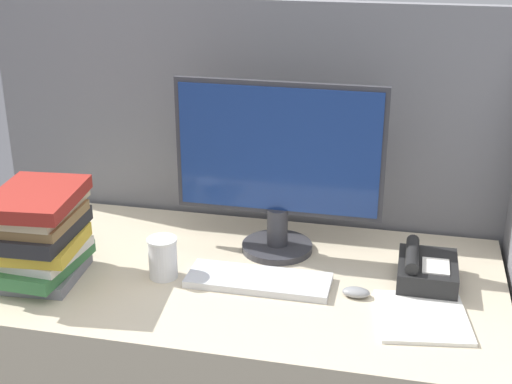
% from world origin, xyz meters
% --- Properties ---
extents(cubicle_panel_rear, '(1.86, 0.04, 1.46)m').
position_xyz_m(cubicle_panel_rear, '(0.00, 0.81, 0.73)').
color(cubicle_panel_rear, slate).
rests_on(cubicle_panel_rear, ground_plane).
extents(desk, '(1.46, 0.78, 0.75)m').
position_xyz_m(desk, '(0.00, 0.39, 0.38)').
color(desk, beige).
rests_on(desk, ground_plane).
extents(monitor, '(0.61, 0.21, 0.52)m').
position_xyz_m(monitor, '(0.07, 0.56, 1.02)').
color(monitor, '#333338').
rests_on(monitor, desk).
extents(keyboard, '(0.40, 0.14, 0.02)m').
position_xyz_m(keyboard, '(0.06, 0.35, 0.76)').
color(keyboard, silver).
rests_on(keyboard, desk).
extents(mouse, '(0.07, 0.04, 0.03)m').
position_xyz_m(mouse, '(0.33, 0.34, 0.77)').
color(mouse, gray).
rests_on(mouse, desk).
extents(coffee_cup, '(0.08, 0.08, 0.12)m').
position_xyz_m(coffee_cup, '(-0.21, 0.33, 0.81)').
color(coffee_cup, white).
rests_on(coffee_cup, desk).
extents(book_stack, '(0.26, 0.30, 0.27)m').
position_xyz_m(book_stack, '(-0.53, 0.24, 0.89)').
color(book_stack, slate).
rests_on(book_stack, desk).
extents(desk_telephone, '(0.16, 0.20, 0.10)m').
position_xyz_m(desk_telephone, '(0.51, 0.45, 0.79)').
color(desk_telephone, black).
rests_on(desk_telephone, desk).
extents(paper_pile, '(0.26, 0.27, 0.01)m').
position_xyz_m(paper_pile, '(0.50, 0.26, 0.76)').
color(paper_pile, white).
rests_on(paper_pile, desk).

